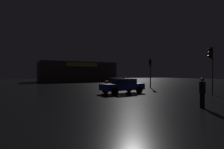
{
  "coord_description": "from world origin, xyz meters",
  "views": [
    {
      "loc": [
        -10.1,
        -15.31,
        1.91
      ],
      "look_at": [
        1.25,
        6.81,
        1.86
      ],
      "focal_mm": 29.28,
      "sensor_mm": 36.0,
      "label": 1
    }
  ],
  "objects_px": {
    "traffic_signal_opposite": "(211,60)",
    "car_near": "(123,86)",
    "store_building": "(77,72)",
    "pedestrian": "(202,90)",
    "traffic_signal_main": "(150,68)",
    "car_far": "(116,83)"
  },
  "relations": [
    {
      "from": "traffic_signal_main",
      "to": "traffic_signal_opposite",
      "type": "relative_size",
      "value": 0.92
    },
    {
      "from": "traffic_signal_main",
      "to": "pedestrian",
      "type": "bearing_deg",
      "value": -118.0
    },
    {
      "from": "store_building",
      "to": "traffic_signal_main",
      "type": "xyz_separation_m",
      "value": [
        2.09,
        -28.64,
        0.2
      ]
    },
    {
      "from": "traffic_signal_main",
      "to": "car_far",
      "type": "distance_m",
      "value": 5.14
    },
    {
      "from": "traffic_signal_opposite",
      "to": "car_near",
      "type": "bearing_deg",
      "value": 142.18
    },
    {
      "from": "traffic_signal_main",
      "to": "car_near",
      "type": "bearing_deg",
      "value": -147.46
    },
    {
      "from": "traffic_signal_main",
      "to": "traffic_signal_opposite",
      "type": "xyz_separation_m",
      "value": [
        -0.73,
        -9.48,
        0.48
      ]
    },
    {
      "from": "traffic_signal_main",
      "to": "car_far",
      "type": "xyz_separation_m",
      "value": [
        -4.0,
        2.52,
        -2.03
      ]
    },
    {
      "from": "store_building",
      "to": "pedestrian",
      "type": "xyz_separation_m",
      "value": [
        -4.98,
        -41.93,
        -1.56
      ]
    },
    {
      "from": "store_building",
      "to": "car_near",
      "type": "relative_size",
      "value": 4.39
    },
    {
      "from": "store_building",
      "to": "pedestrian",
      "type": "relative_size",
      "value": 11.41
    },
    {
      "from": "traffic_signal_main",
      "to": "store_building",
      "type": "bearing_deg",
      "value": 94.17
    },
    {
      "from": "car_far",
      "to": "pedestrian",
      "type": "bearing_deg",
      "value": -100.99
    },
    {
      "from": "car_far",
      "to": "car_near",
      "type": "bearing_deg",
      "value": -113.77
    },
    {
      "from": "store_building",
      "to": "car_near",
      "type": "distance_m",
      "value": 33.6
    },
    {
      "from": "traffic_signal_opposite",
      "to": "car_near",
      "type": "relative_size",
      "value": 0.97
    },
    {
      "from": "traffic_signal_main",
      "to": "pedestrian",
      "type": "height_order",
      "value": "traffic_signal_main"
    },
    {
      "from": "traffic_signal_opposite",
      "to": "pedestrian",
      "type": "relative_size",
      "value": 2.52
    },
    {
      "from": "traffic_signal_opposite",
      "to": "car_far",
      "type": "relative_size",
      "value": 1.1
    },
    {
      "from": "traffic_signal_main",
      "to": "pedestrian",
      "type": "xyz_separation_m",
      "value": [
        -7.06,
        -13.28,
        -1.76
      ]
    },
    {
      "from": "traffic_signal_opposite",
      "to": "car_near",
      "type": "xyz_separation_m",
      "value": [
        -6.37,
        4.95,
        -2.47
      ]
    },
    {
      "from": "traffic_signal_opposite",
      "to": "car_near",
      "type": "distance_m",
      "value": 8.44
    }
  ]
}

